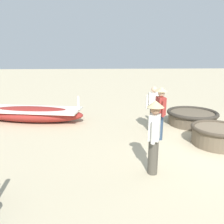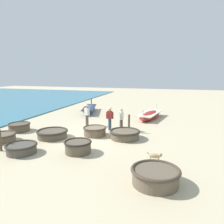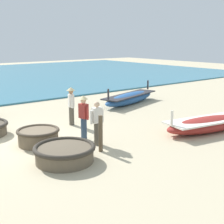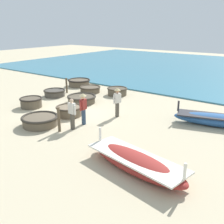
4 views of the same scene
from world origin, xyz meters
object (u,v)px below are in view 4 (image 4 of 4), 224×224
(coracle_weathered, at_px, (117,91))
(fisherman_by_coracle, at_px, (117,100))
(coracle_front_left, at_px, (69,110))
(coracle_center, at_px, (55,93))
(mooring_post_mid_beach, at_px, (67,85))
(mooring_post_inland, at_px, (59,120))
(coracle_front_right, at_px, (79,82))
(long_boat_green_hull, at_px, (136,162))
(fisherman_standing_right, at_px, (72,113))
(coracle_nearest, at_px, (90,89))
(long_boat_red_hull, at_px, (220,120))
(fisherman_crouching, at_px, (83,107))
(coracle_upturned, at_px, (82,99))
(coracle_tilted, at_px, (40,120))
(coracle_far_left, at_px, (31,102))

(coracle_weathered, relative_size, fisherman_by_coracle, 0.90)
(coracle_front_left, distance_m, coracle_center, 4.66)
(coracle_front_left, height_order, mooring_post_mid_beach, mooring_post_mid_beach)
(coracle_center, distance_m, mooring_post_inland, 6.88)
(coracle_front_right, relative_size, long_boat_green_hull, 0.43)
(fisherman_standing_right, bearing_deg, fisherman_by_coracle, 166.40)
(long_boat_green_hull, bearing_deg, coracle_center, -117.28)
(fisherman_standing_right, height_order, mooring_post_mid_beach, fisherman_standing_right)
(mooring_post_inland, bearing_deg, coracle_front_left, -146.41)
(mooring_post_mid_beach, bearing_deg, long_boat_green_hull, 57.49)
(coracle_nearest, xyz_separation_m, coracle_center, (2.43, -1.32, 0.01))
(coracle_center, bearing_deg, coracle_weathered, 130.52)
(coracle_front_left, relative_size, fisherman_standing_right, 0.96)
(long_boat_green_hull, height_order, fisherman_standing_right, fisherman_standing_right)
(fisherman_standing_right, bearing_deg, coracle_weathered, -162.85)
(coracle_nearest, relative_size, coracle_front_left, 1.06)
(long_boat_red_hull, bearing_deg, fisherman_standing_right, -50.48)
(coracle_nearest, height_order, fisherman_crouching, fisherman_crouching)
(coracle_front_right, bearing_deg, coracle_center, 14.26)
(fisherman_by_coracle, height_order, mooring_post_mid_beach, fisherman_by_coracle)
(coracle_center, height_order, mooring_post_mid_beach, mooring_post_mid_beach)
(fisherman_standing_right, distance_m, fisherman_crouching, 0.84)
(coracle_upturned, bearing_deg, coracle_front_left, 27.44)
(coracle_weathered, bearing_deg, long_boat_red_hull, 75.81)
(coracle_tilted, height_order, fisherman_crouching, fisherman_crouching)
(long_boat_red_hull, height_order, long_boat_green_hull, long_boat_red_hull)
(coracle_weathered, xyz_separation_m, mooring_post_mid_beach, (1.73, -3.52, 0.27))
(coracle_front_right, relative_size, mooring_post_mid_beach, 1.65)
(coracle_front_left, xyz_separation_m, coracle_front_right, (-5.98, -4.88, 0.00))
(mooring_post_mid_beach, bearing_deg, coracle_front_right, -159.19)
(coracle_front_left, relative_size, coracle_upturned, 0.78)
(coracle_upturned, height_order, fisherman_crouching, fisherman_crouching)
(mooring_post_inland, bearing_deg, coracle_upturned, -149.67)
(coracle_upturned, height_order, long_boat_red_hull, long_boat_red_hull)
(coracle_far_left, distance_m, long_boat_red_hull, 11.13)
(fisherman_by_coracle, xyz_separation_m, mooring_post_mid_beach, (-2.18, -6.30, -0.39))
(coracle_front_left, distance_m, coracle_front_right, 7.71)
(fisherman_by_coracle, bearing_deg, coracle_weathered, -144.55)
(long_boat_red_hull, bearing_deg, mooring_post_inland, -48.49)
(long_boat_green_hull, distance_m, fisherman_crouching, 5.17)
(coracle_tilted, relative_size, coracle_weathered, 1.27)
(coracle_nearest, bearing_deg, coracle_weathered, 104.37)
(coracle_tilted, relative_size, coracle_front_left, 1.25)
(coracle_weathered, xyz_separation_m, fisherman_by_coracle, (3.91, 2.78, 0.66))
(coracle_tilted, height_order, long_boat_green_hull, long_boat_green_hull)
(coracle_weathered, relative_size, coracle_upturned, 0.78)
(coracle_upturned, distance_m, fisherman_by_coracle, 3.68)
(long_boat_green_hull, relative_size, mooring_post_mid_beach, 3.84)
(fisherman_standing_right, bearing_deg, coracle_far_left, -102.89)
(coracle_far_left, relative_size, coracle_weathered, 0.94)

